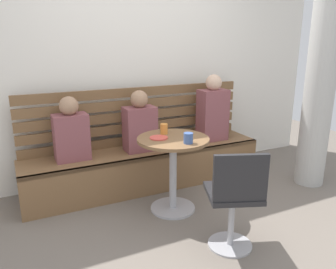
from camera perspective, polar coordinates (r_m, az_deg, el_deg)
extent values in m
plane|color=#70665B|center=(3.00, 5.64, -17.19)|extent=(8.00, 8.00, 0.00)
cube|color=white|center=(4.00, -6.45, 13.23)|extent=(5.20, 0.10, 2.90)
cylinder|color=#B2B2AD|center=(4.03, 24.79, 11.21)|extent=(0.32, 0.32, 2.80)
cube|color=brown|center=(3.85, -3.66, -5.61)|extent=(2.70, 0.52, 0.44)
cube|color=brown|center=(3.57, -2.24, -3.91)|extent=(2.70, 0.04, 0.04)
cube|color=brown|center=(3.97, -5.05, -0.81)|extent=(2.65, 0.04, 0.10)
cube|color=brown|center=(3.93, -5.10, 1.32)|extent=(2.65, 0.04, 0.10)
cube|color=brown|center=(3.90, -5.15, 3.25)|extent=(2.65, 0.04, 0.10)
cube|color=brown|center=(3.87, -5.20, 5.21)|extent=(2.65, 0.04, 0.10)
cube|color=brown|center=(3.85, -5.25, 7.20)|extent=(2.65, 0.04, 0.10)
cylinder|color=#ADADB2|center=(3.42, 0.83, -12.33)|extent=(0.44, 0.44, 0.02)
cylinder|color=#ADADB2|center=(3.27, 0.85, -6.85)|extent=(0.07, 0.07, 0.69)
cylinder|color=brown|center=(3.15, 0.88, -0.83)|extent=(0.68, 0.68, 0.03)
cylinder|color=#ADADB2|center=(2.95, 10.44, -17.85)|extent=(0.36, 0.36, 0.02)
cylinder|color=#ADADB2|center=(2.83, 10.67, -14.20)|extent=(0.05, 0.05, 0.45)
cube|color=#232326|center=(2.72, 10.94, -9.72)|extent=(0.52, 0.52, 0.04)
cube|color=#232326|center=(2.49, 12.20, -7.24)|extent=(0.39, 0.18, 0.36)
cube|color=brown|center=(4.09, 7.56, 3.29)|extent=(0.34, 0.22, 0.61)
sphere|color=#DBB293|center=(4.02, 7.77, 8.74)|extent=(0.19, 0.19, 0.19)
cube|color=brown|center=(3.53, -16.08, -0.44)|extent=(0.34, 0.22, 0.47)
sphere|color=#A37A5B|center=(3.45, -16.48, 4.67)|extent=(0.19, 0.19, 0.19)
cube|color=brown|center=(3.68, -4.78, 0.95)|extent=(0.34, 0.22, 0.49)
sphere|color=#A37A5B|center=(3.61, -4.90, 5.99)|extent=(0.19, 0.19, 0.19)
cylinder|color=orange|center=(3.26, -0.76, 0.96)|extent=(0.07, 0.07, 0.10)
cylinder|color=#3D5B9E|center=(2.97, 3.46, -0.62)|extent=(0.08, 0.08, 0.09)
cylinder|color=#DB4C42|center=(3.13, -1.58, -0.55)|extent=(0.17, 0.17, 0.01)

